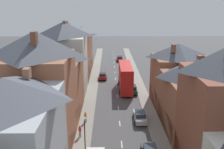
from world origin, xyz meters
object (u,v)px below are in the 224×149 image
object	(u,v)px
car_near_silver	(140,116)
car_parked_left_a	(103,76)
pedestrian_mid_left	(80,131)
street_lamp	(85,139)
car_parked_right_b	(120,58)
car_parked_right_a	(132,89)
pedestrian_mid_right	(85,117)
car_mid_white	(126,66)
double_decker_bus_lead	(125,77)

from	to	relation	value
car_near_silver	car_parked_left_a	size ratio (longest dim) A/B	1.19
car_parked_left_a	pedestrian_mid_left	bearing A→B (deg)	-94.99
pedestrian_mid_left	car_parked_left_a	bearing A→B (deg)	85.01
car_parked_left_a	street_lamp	size ratio (longest dim) A/B	0.70
car_parked_left_a	car_parked_right_b	bearing A→B (deg)	76.19
car_parked_right_a	pedestrian_mid_right	xyz separation A→B (m)	(-8.29, -13.53, 0.23)
car_mid_white	pedestrian_mid_left	distance (m)	38.85
car_parked_left_a	pedestrian_mid_right	world-z (taller)	pedestrian_mid_right
car_parked_left_a	pedestrian_mid_left	size ratio (longest dim) A/B	2.39
car_parked_right_a	car_mid_white	world-z (taller)	car_mid_white
car_near_silver	car_parked_left_a	distance (m)	23.82
double_decker_bus_lead	car_parked_right_a	size ratio (longest dim) A/B	2.68
car_mid_white	car_near_silver	bearing A→B (deg)	-90.00
double_decker_bus_lead	car_parked_left_a	world-z (taller)	double_decker_bus_lead
double_decker_bus_lead	car_parked_right_b	size ratio (longest dim) A/B	2.41
street_lamp	car_parked_right_a	bearing A→B (deg)	73.11
car_parked_right_a	street_lamp	xyz separation A→B (m)	(-7.35, -24.21, 2.43)
car_near_silver	car_parked_right_b	world-z (taller)	car_near_silver
car_parked_right_b	pedestrian_mid_right	distance (m)	44.03
car_mid_white	street_lamp	bearing A→B (deg)	-99.46
car_parked_left_a	car_mid_white	xyz separation A→B (m)	(6.20, 9.92, 0.05)
pedestrian_mid_left	street_lamp	world-z (taller)	street_lamp
double_decker_bus_lead	car_mid_white	distance (m)	18.01
car_near_silver	car_parked_left_a	xyz separation A→B (m)	(-6.20, 23.00, -0.02)
car_near_silver	street_lamp	bearing A→B (deg)	-123.24
car_mid_white	pedestrian_mid_left	xyz separation A→B (m)	(-8.64, -37.88, 0.18)
car_parked_left_a	street_lamp	world-z (taller)	street_lamp
car_near_silver	car_mid_white	world-z (taller)	car_mid_white
car_near_silver	car_mid_white	bearing A→B (deg)	90.00
pedestrian_mid_left	pedestrian_mid_right	distance (m)	4.44
double_decker_bus_lead	car_parked_right_a	world-z (taller)	double_decker_bus_lead
car_parked_left_a	car_parked_right_a	bearing A→B (deg)	-58.20
street_lamp	pedestrian_mid_left	bearing A→B (deg)	101.65
pedestrian_mid_right	street_lamp	xyz separation A→B (m)	(0.94, -10.69, 2.21)
car_near_silver	pedestrian_mid_left	bearing A→B (deg)	-150.14
car_parked_left_a	street_lamp	distance (m)	34.32
double_decker_bus_lead	car_near_silver	distance (m)	15.25
car_near_silver	pedestrian_mid_left	size ratio (longest dim) A/B	2.84
double_decker_bus_lead	pedestrian_mid_right	distance (m)	17.18
double_decker_bus_lead	pedestrian_mid_right	size ratio (longest dim) A/B	6.71
car_parked_right_a	pedestrian_mid_left	distance (m)	19.93
pedestrian_mid_right	street_lamp	bearing A→B (deg)	-84.96
car_near_silver	car_parked_right_b	xyz separation A→B (m)	(-1.30, 42.94, -0.00)
car_parked_right_b	car_near_silver	bearing A→B (deg)	-88.27
car_parked_right_b	pedestrian_mid_left	world-z (taller)	pedestrian_mid_left
car_near_silver	car_parked_right_a	bearing A→B (deg)	90.00
pedestrian_mid_left	car_near_silver	bearing A→B (deg)	29.86
pedestrian_mid_left	car_parked_right_a	bearing A→B (deg)	64.31
car_parked_right_b	pedestrian_mid_right	world-z (taller)	pedestrian_mid_right
car_parked_right_b	street_lamp	bearing A→B (deg)	-96.37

